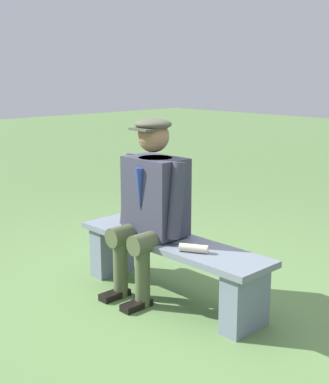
{
  "coord_description": "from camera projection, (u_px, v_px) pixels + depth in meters",
  "views": [
    {
      "loc": [
        -2.7,
        2.64,
        1.68
      ],
      "look_at": [
        0.06,
        0.0,
        0.81
      ],
      "focal_mm": 50.13,
      "sensor_mm": 36.0,
      "label": 1
    }
  ],
  "objects": [
    {
      "name": "rolled_magazine",
      "position": [
        194.0,
        248.0,
        3.67
      ],
      "size": [
        0.2,
        0.15,
        0.06
      ],
      "primitive_type": "cylinder",
      "rotation": [
        0.0,
        1.57,
        0.5
      ],
      "color": "beige",
      "rests_on": "bench"
    },
    {
      "name": "ground_plane",
      "position": [
        170.0,
        298.0,
        4.06
      ],
      "size": [
        30.0,
        30.0,
        0.0
      ],
      "primitive_type": "plane",
      "color": "#5A7D44"
    },
    {
      "name": "seated_man",
      "position": [
        151.0,
        199.0,
        3.97
      ],
      "size": [
        0.62,
        0.58,
        1.34
      ],
      "color": "#363648",
      "rests_on": "ground"
    },
    {
      "name": "bench",
      "position": [
        170.0,
        260.0,
        3.99
      ],
      "size": [
        1.67,
        0.41,
        0.46
      ],
      "color": "slate",
      "rests_on": "ground"
    }
  ]
}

